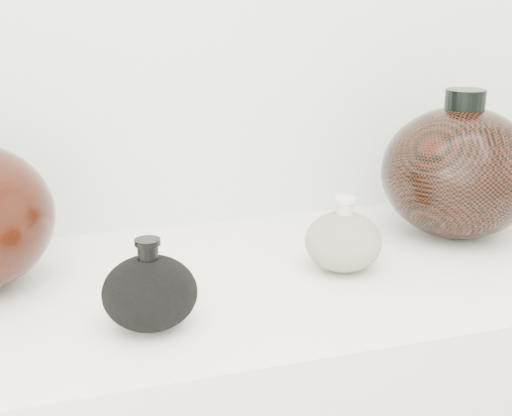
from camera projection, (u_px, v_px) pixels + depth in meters
name	position (u px, v px, depth m)	size (l,w,h in m)	color
black_gourd_vase	(150.00, 292.00, 0.84)	(0.14, 0.14, 0.11)	black
cream_gourd_vase	(343.00, 241.00, 1.02)	(0.12, 0.12, 0.11)	beige
right_round_pot	(459.00, 172.00, 1.14)	(0.30, 0.30, 0.24)	black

